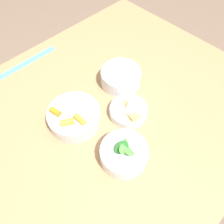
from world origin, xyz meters
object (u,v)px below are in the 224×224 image
object	(u,v)px
ruler	(26,63)
bowl_cookies	(129,111)
bowl_greens	(124,153)
bowl_beans_hotdog	(121,77)
bowl_carrots	(74,116)

from	to	relation	value
ruler	bowl_cookies	bearing A→B (deg)	-75.73
ruler	bowl_greens	bearing A→B (deg)	-90.83
bowl_cookies	bowl_greens	bearing A→B (deg)	-141.75
bowl_beans_hotdog	bowl_cookies	distance (m)	0.17
bowl_greens	bowl_carrots	bearing A→B (deg)	96.31
bowl_greens	bowl_cookies	size ratio (longest dim) A/B	1.10
bowl_greens	ruler	bearing A→B (deg)	89.17
bowl_beans_hotdog	ruler	size ratio (longest dim) A/B	0.54
bowl_greens	bowl_cookies	xyz separation A→B (m)	(0.14, 0.11, -0.01)
bowl_carrots	bowl_cookies	xyz separation A→B (m)	(0.17, -0.12, -0.01)
bowl_cookies	ruler	distance (m)	0.54
bowl_carrots	bowl_greens	world-z (taller)	bowl_greens
bowl_greens	bowl_beans_hotdog	xyz separation A→B (m)	(0.24, 0.25, -0.00)
bowl_greens	ruler	size ratio (longest dim) A/B	0.52
bowl_beans_hotdog	bowl_cookies	bearing A→B (deg)	-125.23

